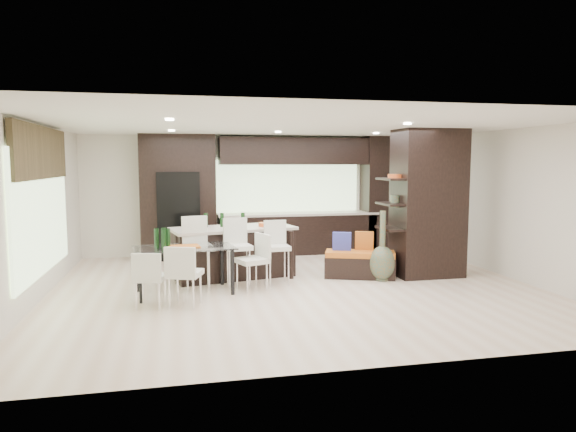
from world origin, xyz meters
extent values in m
plane|color=beige|center=(0.00, 0.00, 0.00)|extent=(8.00, 8.00, 0.00)
cube|color=silver|center=(0.00, 3.50, 1.35)|extent=(8.00, 0.02, 2.70)
cube|color=silver|center=(-4.00, 0.00, 1.35)|extent=(0.02, 7.00, 2.70)
cube|color=silver|center=(4.00, 0.00, 1.35)|extent=(0.02, 7.00, 2.70)
cube|color=white|center=(0.00, 0.00, 2.70)|extent=(8.00, 7.00, 0.02)
cube|color=#B2D199|center=(-3.96, 0.20, 1.35)|extent=(0.04, 3.20, 1.90)
cube|color=#B2D199|center=(0.60, 3.46, 1.55)|extent=(3.40, 0.04, 1.20)
cube|color=brown|center=(-3.93, 0.20, 2.25)|extent=(0.08, 3.00, 0.80)
cube|color=white|center=(0.00, 0.25, 2.68)|extent=(4.00, 3.00, 0.02)
cube|color=black|center=(0.50, 3.17, 1.35)|extent=(6.80, 0.68, 2.70)
cube|color=black|center=(-1.90, 3.12, 0.95)|extent=(0.90, 0.68, 1.90)
cube|color=black|center=(2.60, 0.40, 1.35)|extent=(1.20, 0.80, 2.70)
cube|color=black|center=(-0.93, 1.03, 0.46)|extent=(2.35, 1.38, 0.92)
cube|color=silver|center=(-1.61, 0.24, 0.49)|extent=(0.50, 0.50, 0.97)
cube|color=silver|center=(-0.93, 0.25, 0.47)|extent=(0.47, 0.47, 0.93)
cube|color=silver|center=(-0.26, 0.26, 0.44)|extent=(0.42, 0.42, 0.89)
cube|color=black|center=(1.32, 0.48, 0.24)|extent=(1.35, 0.89, 0.49)
cube|color=white|center=(-1.84, -0.01, 0.38)|extent=(1.68, 1.10, 0.75)
cube|color=silver|center=(-1.84, -0.75, 0.42)|extent=(0.58, 0.58, 0.84)
cube|color=silver|center=(-2.33, -0.74, 0.38)|extent=(0.50, 0.50, 0.77)
cube|color=silver|center=(-0.74, -0.01, 0.43)|extent=(0.59, 0.59, 0.85)
camera|label=1|loc=(-1.92, -8.27, 2.10)|focal=32.00mm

